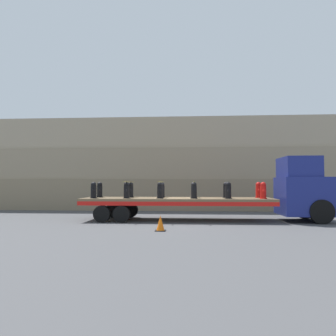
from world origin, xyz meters
name	(u,v)px	position (x,y,z in m)	size (l,w,h in m)	color
ground_plane	(177,220)	(0.00, 0.00, 0.00)	(120.00, 120.00, 0.00)	#474749
rock_cliff	(181,164)	(0.00, 7.12, 3.31)	(60.00, 3.30, 6.62)	#84755B
truck_cab	(305,189)	(6.47, 0.00, 1.60)	(2.41, 2.58, 3.24)	navy
flatbed_trailer	(166,202)	(-0.61, 0.00, 0.95)	(9.76, 2.69, 1.15)	brown
fire_hydrant_black_near_0	(94,190)	(-4.28, -0.57, 1.55)	(0.36, 0.59, 0.83)	black
fire_hydrant_black_far_0	(100,190)	(-4.28, 0.57, 1.55)	(0.36, 0.59, 0.83)	black
fire_hydrant_black_near_1	(127,190)	(-2.57, -0.57, 1.55)	(0.36, 0.59, 0.83)	black
fire_hydrant_black_far_1	(131,190)	(-2.57, 0.57, 1.55)	(0.36, 0.59, 0.83)	black
fire_hydrant_black_near_2	(160,190)	(-0.86, -0.57, 1.55)	(0.36, 0.59, 0.83)	black
fire_hydrant_black_far_2	(162,190)	(-0.86, 0.57, 1.55)	(0.36, 0.59, 0.83)	black
fire_hydrant_black_near_3	(194,190)	(0.86, -0.57, 1.55)	(0.36, 0.59, 0.83)	black
fire_hydrant_black_far_3	(194,190)	(0.86, 0.57, 1.55)	(0.36, 0.59, 0.83)	black
fire_hydrant_black_near_4	(228,191)	(2.57, -0.57, 1.55)	(0.36, 0.59, 0.83)	black
fire_hydrant_black_far_4	(226,190)	(2.57, 0.57, 1.55)	(0.36, 0.59, 0.83)	black
fire_hydrant_red_near_5	(263,191)	(4.28, -0.57, 1.55)	(0.36, 0.59, 0.83)	red
fire_hydrant_red_far_5	(258,190)	(4.28, 0.57, 1.55)	(0.36, 0.59, 0.83)	red
cargo_strap_rear	(129,182)	(-2.57, 0.00, 1.99)	(0.05, 2.80, 0.01)	yellow
cargo_strap_middle	(161,182)	(-0.86, 0.00, 1.99)	(0.05, 2.80, 0.01)	yellow
cargo_strap_front	(194,182)	(0.86, 0.00, 1.99)	(0.05, 2.80, 0.01)	yellow
traffic_cone	(160,223)	(-0.53, -3.86, 0.30)	(0.43, 0.43, 0.62)	black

